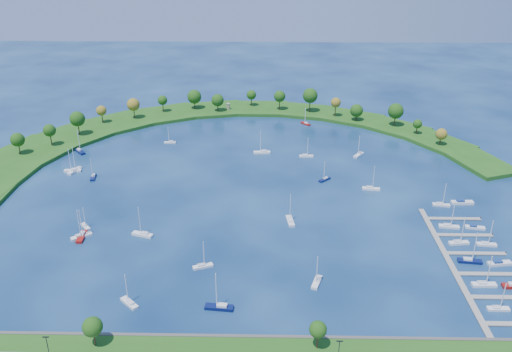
{
  "coord_description": "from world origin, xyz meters",
  "views": [
    {
      "loc": [
        9.62,
        -225.97,
        113.21
      ],
      "look_at": [
        5.0,
        5.0,
        4.0
      ],
      "focal_mm": 37.32,
      "sensor_mm": 36.0,
      "label": 1
    }
  ],
  "objects_px": {
    "harbor_tower": "(228,106)",
    "docked_boat_5": "(499,263)",
    "moored_boat_1": "(129,302)",
    "docked_boat_11": "(462,202)",
    "docked_boat_4": "(470,260)",
    "moored_boat_14": "(219,306)",
    "moored_boat_3": "(306,123)",
    "moored_boat_13": "(143,234)",
    "moored_boat_19": "(262,152)",
    "moored_boat_16": "(75,170)",
    "docked_boat_0": "(498,308)",
    "moored_boat_2": "(82,236)",
    "docked_boat_10": "(441,204)",
    "dock_system": "(470,263)",
    "docked_boat_6": "(459,242)",
    "docked_boat_7": "(487,244)",
    "moored_boat_6": "(85,226)",
    "moored_boat_4": "(306,155)",
    "moored_boat_10": "(203,265)",
    "moored_boat_8": "(371,188)",
    "docked_boat_2": "(484,284)",
    "moored_boat_5": "(81,236)",
    "docked_boat_8": "(449,226)",
    "moored_boat_18": "(325,179)",
    "moored_boat_9": "(290,220)",
    "moored_boat_17": "(359,154)",
    "moored_boat_12": "(93,176)",
    "moored_boat_0": "(80,151)",
    "docked_boat_9": "(475,227)",
    "moored_boat_11": "(73,170)",
    "moored_boat_7": "(317,281)",
    "moored_boat_15": "(170,142)"
  },
  "relations": [
    {
      "from": "harbor_tower",
      "to": "docked_boat_5",
      "type": "relative_size",
      "value": 0.43
    },
    {
      "from": "moored_boat_1",
      "to": "docked_boat_11",
      "type": "xyz_separation_m",
      "value": [
        132.75,
        72.75,
        -0.16
      ]
    },
    {
      "from": "docked_boat_4",
      "to": "moored_boat_14",
      "type": "bearing_deg",
      "value": -155.89
    },
    {
      "from": "moored_boat_3",
      "to": "moored_boat_13",
      "type": "height_order",
      "value": "moored_boat_13"
    },
    {
      "from": "harbor_tower",
      "to": "moored_boat_19",
      "type": "relative_size",
      "value": 0.29
    },
    {
      "from": "moored_boat_14",
      "to": "moored_boat_16",
      "type": "bearing_deg",
      "value": -45.77
    },
    {
      "from": "docked_boat_0",
      "to": "moored_boat_14",
      "type": "bearing_deg",
      "value": -179.0
    },
    {
      "from": "moored_boat_2",
      "to": "docked_boat_10",
      "type": "height_order",
      "value": "moored_boat_2"
    },
    {
      "from": "dock_system",
      "to": "docked_boat_6",
      "type": "relative_size",
      "value": 7.03
    },
    {
      "from": "docked_boat_7",
      "to": "moored_boat_6",
      "type": "bearing_deg",
      "value": -178.16
    },
    {
      "from": "moored_boat_4",
      "to": "moored_boat_10",
      "type": "height_order",
      "value": "moored_boat_4"
    },
    {
      "from": "moored_boat_1",
      "to": "docked_boat_5",
      "type": "distance_m",
      "value": 133.29
    },
    {
      "from": "moored_boat_8",
      "to": "docked_boat_2",
      "type": "bearing_deg",
      "value": -62.69
    },
    {
      "from": "moored_boat_1",
      "to": "moored_boat_5",
      "type": "relative_size",
      "value": 0.94
    },
    {
      "from": "dock_system",
      "to": "docked_boat_8",
      "type": "height_order",
      "value": "docked_boat_8"
    },
    {
      "from": "moored_boat_1",
      "to": "docked_boat_0",
      "type": "xyz_separation_m",
      "value": [
        120.43,
        -0.38,
        -0.03
      ]
    },
    {
      "from": "moored_boat_16",
      "to": "docked_boat_0",
      "type": "xyz_separation_m",
      "value": [
        172.78,
        -103.58,
        -0.08
      ]
    },
    {
      "from": "moored_boat_14",
      "to": "moored_boat_3",
      "type": "bearing_deg",
      "value": -96.38
    },
    {
      "from": "moored_boat_18",
      "to": "moored_boat_9",
      "type": "bearing_deg",
      "value": 21.66
    },
    {
      "from": "moored_boat_17",
      "to": "docked_boat_5",
      "type": "bearing_deg",
      "value": 56.17
    },
    {
      "from": "docked_boat_7",
      "to": "docked_boat_11",
      "type": "relative_size",
      "value": 1.12
    },
    {
      "from": "moored_boat_1",
      "to": "moored_boat_12",
      "type": "bearing_deg",
      "value": -22.97
    },
    {
      "from": "docked_boat_7",
      "to": "docked_boat_11",
      "type": "distance_m",
      "value": 34.53
    },
    {
      "from": "moored_boat_10",
      "to": "docked_boat_11",
      "type": "bearing_deg",
      "value": 4.08
    },
    {
      "from": "harbor_tower",
      "to": "docked_boat_11",
      "type": "bearing_deg",
      "value": -48.27
    },
    {
      "from": "moored_boat_0",
      "to": "docked_boat_9",
      "type": "relative_size",
      "value": 1.63
    },
    {
      "from": "moored_boat_5",
      "to": "moored_boat_8",
      "type": "relative_size",
      "value": 1.01
    },
    {
      "from": "docked_boat_9",
      "to": "moored_boat_19",
      "type": "bearing_deg",
      "value": 147.58
    },
    {
      "from": "moored_boat_6",
      "to": "moored_boat_12",
      "type": "bearing_deg",
      "value": 152.63
    },
    {
      "from": "moored_boat_9",
      "to": "moored_boat_18",
      "type": "bearing_deg",
      "value": -32.12
    },
    {
      "from": "harbor_tower",
      "to": "moored_boat_13",
      "type": "distance_m",
      "value": 159.15
    },
    {
      "from": "dock_system",
      "to": "docked_boat_6",
      "type": "distance_m",
      "value": 13.65
    },
    {
      "from": "moored_boat_8",
      "to": "moored_boat_10",
      "type": "height_order",
      "value": "moored_boat_8"
    },
    {
      "from": "docked_boat_9",
      "to": "moored_boat_8",
      "type": "bearing_deg",
      "value": 145.37
    },
    {
      "from": "moored_boat_19",
      "to": "docked_boat_11",
      "type": "relative_size",
      "value": 1.35
    },
    {
      "from": "harbor_tower",
      "to": "moored_boat_0",
      "type": "bearing_deg",
      "value": -136.99
    },
    {
      "from": "moored_boat_11",
      "to": "moored_boat_13",
      "type": "bearing_deg",
      "value": 124.57
    },
    {
      "from": "dock_system",
      "to": "docked_boat_5",
      "type": "distance_m",
      "value": 10.68
    },
    {
      "from": "moored_boat_8",
      "to": "moored_boat_0",
      "type": "bearing_deg",
      "value": 172.26
    },
    {
      "from": "moored_boat_8",
      "to": "docked_boat_2",
      "type": "height_order",
      "value": "docked_boat_2"
    },
    {
      "from": "moored_boat_10",
      "to": "moored_boat_13",
      "type": "relative_size",
      "value": 0.85
    },
    {
      "from": "docked_boat_8",
      "to": "moored_boat_2",
      "type": "bearing_deg",
      "value": -168.29
    },
    {
      "from": "moored_boat_13",
      "to": "docked_boat_2",
      "type": "relative_size",
      "value": 1.04
    },
    {
      "from": "docked_boat_0",
      "to": "docked_boat_10",
      "type": "xyz_separation_m",
      "value": [
        2.39,
        70.9,
        0.01
      ]
    },
    {
      "from": "moored_boat_6",
      "to": "moored_boat_17",
      "type": "relative_size",
      "value": 0.79
    },
    {
      "from": "docked_boat_6",
      "to": "moored_boat_1",
      "type": "bearing_deg",
      "value": -168.75
    },
    {
      "from": "moored_boat_7",
      "to": "moored_boat_15",
      "type": "distance_m",
      "value": 149.51
    },
    {
      "from": "moored_boat_1",
      "to": "docked_boat_4",
      "type": "bearing_deg",
      "value": -123.49
    },
    {
      "from": "moored_boat_15",
      "to": "moored_boat_13",
      "type": "bearing_deg",
      "value": 92.98
    },
    {
      "from": "dock_system",
      "to": "docked_boat_0",
      "type": "height_order",
      "value": "docked_boat_0"
    }
  ]
}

